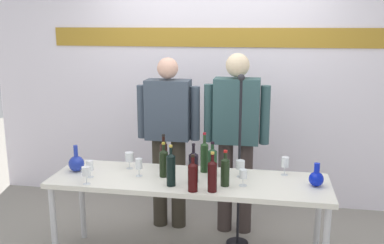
{
  "coord_description": "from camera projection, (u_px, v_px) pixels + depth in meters",
  "views": [
    {
      "loc": [
        0.62,
        -3.28,
        1.98
      ],
      "look_at": [
        0.0,
        0.15,
        1.19
      ],
      "focal_mm": 40.94,
      "sensor_mm": 36.0,
      "label": 1
    }
  ],
  "objects": [
    {
      "name": "back_wall",
      "position": [
        213.0,
        68.0,
        4.75
      ],
      "size": [
        5.09,
        0.11,
        3.0
      ],
      "color": "white",
      "rests_on": "ground"
    },
    {
      "name": "display_table",
      "position": [
        189.0,
        186.0,
        3.54
      ],
      "size": [
        2.24,
        0.65,
        0.75
      ],
      "color": "silver",
      "rests_on": "ground"
    },
    {
      "name": "decanter_blue_left",
      "position": [
        76.0,
        163.0,
        3.69
      ],
      "size": [
        0.13,
        0.13,
        0.23
      ],
      "color": "#1F33A1",
      "rests_on": "display_table"
    },
    {
      "name": "decanter_blue_right",
      "position": [
        316.0,
        178.0,
        3.35
      ],
      "size": [
        0.11,
        0.11,
        0.18
      ],
      "color": "#0A1DBE",
      "rests_on": "display_table"
    },
    {
      "name": "presenter_left",
      "position": [
        168.0,
        132.0,
        4.18
      ],
      "size": [
        0.61,
        0.22,
        1.67
      ],
      "color": "#302A21",
      "rests_on": "ground"
    },
    {
      "name": "presenter_right",
      "position": [
        236.0,
        132.0,
        4.06
      ],
      "size": [
        0.61,
        0.22,
        1.72
      ],
      "color": "#392E2C",
      "rests_on": "ground"
    },
    {
      "name": "wine_bottle_0",
      "position": [
        164.0,
        154.0,
        3.74
      ],
      "size": [
        0.06,
        0.06,
        0.3
      ],
      "color": "black",
      "rests_on": "display_table"
    },
    {
      "name": "wine_bottle_1",
      "position": [
        164.0,
        162.0,
        3.55
      ],
      "size": [
        0.07,
        0.07,
        0.29
      ],
      "color": "black",
      "rests_on": "display_table"
    },
    {
      "name": "wine_bottle_2",
      "position": [
        212.0,
        175.0,
        3.23
      ],
      "size": [
        0.07,
        0.07,
        0.31
      ],
      "color": "black",
      "rests_on": "display_table"
    },
    {
      "name": "wine_bottle_3",
      "position": [
        193.0,
        166.0,
        3.42
      ],
      "size": [
        0.08,
        0.08,
        0.32
      ],
      "color": "black",
      "rests_on": "display_table"
    },
    {
      "name": "wine_bottle_4",
      "position": [
        193.0,
        176.0,
        3.24
      ],
      "size": [
        0.07,
        0.07,
        0.28
      ],
      "color": "#310607",
      "rests_on": "display_table"
    },
    {
      "name": "wine_bottle_5",
      "position": [
        225.0,
        170.0,
        3.34
      ],
      "size": [
        0.07,
        0.07,
        0.28
      ],
      "color": "black",
      "rests_on": "display_table"
    },
    {
      "name": "wine_bottle_6",
      "position": [
        204.0,
        156.0,
        3.66
      ],
      "size": [
        0.07,
        0.07,
        0.34
      ],
      "color": "#1F3B1C",
      "rests_on": "display_table"
    },
    {
      "name": "wine_bottle_7",
      "position": [
        171.0,
        168.0,
        3.35
      ],
      "size": [
        0.07,
        0.07,
        0.32
      ],
      "color": "black",
      "rests_on": "display_table"
    },
    {
      "name": "wine_bottle_8",
      "position": [
        212.0,
        161.0,
        3.56
      ],
      "size": [
        0.08,
        0.08,
        0.29
      ],
      "color": "#1A3C21",
      "rests_on": "display_table"
    },
    {
      "name": "wine_glass_left_0",
      "position": [
        139.0,
        164.0,
        3.56
      ],
      "size": [
        0.06,
        0.06,
        0.15
      ],
      "color": "white",
      "rests_on": "display_table"
    },
    {
      "name": "wine_glass_left_1",
      "position": [
        86.0,
        172.0,
        3.38
      ],
      "size": [
        0.07,
        0.07,
        0.14
      ],
      "color": "white",
      "rests_on": "display_table"
    },
    {
      "name": "wine_glass_left_2",
      "position": [
        129.0,
        157.0,
        3.75
      ],
      "size": [
        0.07,
        0.07,
        0.14
      ],
      "color": "white",
      "rests_on": "display_table"
    },
    {
      "name": "wine_glass_left_3",
      "position": [
        90.0,
        166.0,
        3.54
      ],
      "size": [
        0.06,
        0.06,
        0.14
      ],
      "color": "white",
      "rests_on": "display_table"
    },
    {
      "name": "wine_glass_right_0",
      "position": [
        243.0,
        174.0,
        3.35
      ],
      "size": [
        0.06,
        0.06,
        0.13
      ],
      "color": "white",
      "rests_on": "display_table"
    },
    {
      "name": "wine_glass_right_1",
      "position": [
        240.0,
        165.0,
        3.55
      ],
      "size": [
        0.07,
        0.07,
        0.14
      ],
      "color": "white",
      "rests_on": "display_table"
    },
    {
      "name": "wine_glass_right_2",
      "position": [
        285.0,
        162.0,
        3.59
      ],
      "size": [
        0.06,
        0.06,
        0.15
      ],
      "color": "white",
      "rests_on": "display_table"
    },
    {
      "name": "microphone_stand",
      "position": [
        239.0,
        190.0,
        3.89
      ],
      "size": [
        0.2,
        0.2,
        1.56
      ],
      "color": "black",
      "rests_on": "ground"
    }
  ]
}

